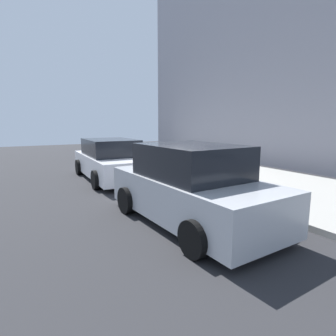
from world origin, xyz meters
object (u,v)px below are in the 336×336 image
Objects in this scene: suitcase_maroon_4 at (201,171)px; suitcase_black_6 at (185,168)px; parked_car_silver_0 at (191,187)px; parked_car_white_1 at (110,160)px; suitcase_teal_5 at (192,169)px; suitcase_red_7 at (179,166)px; fire_hydrant at (169,160)px; suitcase_navy_2 at (222,177)px; suitcase_red_0 at (248,182)px; suitcase_olive_1 at (231,178)px; suitcase_silver_3 at (211,174)px; bollard_post at (159,160)px.

suitcase_maroon_4 is 1.23× the size of suitcase_black_6.
parked_car_silver_0 is 5.47m from parked_car_white_1.
suitcase_teal_5 is at bearing 4.60° from suitcase_maroon_4.
parked_car_silver_0 is at bearing 144.60° from suitcase_teal_5.
suitcase_red_7 is 0.74× the size of fire_hydrant.
suitcase_red_7 is 0.80m from fire_hydrant.
suitcase_red_7 is at bearing -29.21° from parked_car_silver_0.
suitcase_red_7 is at bearing 0.50° from suitcase_maroon_4.
fire_hydrant reaches higher than suitcase_red_7.
suitcase_black_6 is (2.03, 0.10, 0.00)m from suitcase_navy_2.
parked_car_silver_0 reaches higher than suitcase_red_0.
suitcase_red_7 is 2.71m from parked_car_white_1.
fire_hydrant is 0.19× the size of parked_car_silver_0.
suitcase_red_0 and suitcase_olive_1 have the same top height.
suitcase_black_6 is 2.91m from parked_car_white_1.
suitcase_silver_3 is 1.03× the size of suitcase_teal_5.
suitcase_red_7 is at bearing -111.29° from parked_car_white_1.
parked_car_silver_0 is (-3.50, 2.49, 0.33)m from suitcase_teal_5.
suitcase_black_6 is (0.48, 0.01, -0.04)m from suitcase_teal_5.
parked_car_silver_0 is (-1.95, 2.58, 0.37)m from suitcase_navy_2.
suitcase_red_0 is 0.59m from suitcase_olive_1.
suitcase_red_7 is (2.55, 0.07, -0.00)m from suitcase_navy_2.
suitcase_red_0 is 0.98× the size of suitcase_maroon_4.
parked_car_silver_0 reaches higher than suitcase_olive_1.
suitcase_maroon_4 is 1.32× the size of bollard_post.
suitcase_maroon_4 is at bearing -175.40° from suitcase_teal_5.
suitcase_maroon_4 is at bearing 2.95° from suitcase_navy_2.
suitcase_olive_1 is 4.77m from parked_car_white_1.
suitcase_maroon_4 is (1.62, -0.06, -0.02)m from suitcase_olive_1.
fire_hydrant is at bearing 1.23° from suitcase_navy_2.
suitcase_maroon_4 is 0.48m from suitcase_teal_5.
suitcase_navy_2 is 2.55m from suitcase_red_7.
suitcase_olive_1 is (0.58, 0.09, 0.01)m from suitcase_red_0.
fire_hydrant is at bearing -0.73° from suitcase_teal_5.
suitcase_maroon_4 is 2.26m from fire_hydrant.
suitcase_olive_1 is at bearing 175.06° from suitcase_silver_3.
suitcase_maroon_4 is at bearing -39.94° from parked_car_silver_0.
suitcase_navy_2 is 2.03m from suitcase_black_6.
bollard_post is at bearing 12.70° from fire_hydrant.
suitcase_red_7 is at bearing -1.49° from suitcase_teal_5.
bollard_post is (4.55, 0.11, 0.02)m from suitcase_olive_1.
suitcase_navy_2 is at bearing -178.47° from suitcase_red_7.
fire_hydrant is (2.79, 0.05, 0.13)m from suitcase_silver_3.
suitcase_olive_1 is 1.15× the size of fire_hydrant.
parked_car_white_1 reaches higher than suitcase_black_6.
fire_hydrant is at bearing -0.59° from suitcase_olive_1.
suitcase_teal_5 is at bearing 178.51° from suitcase_red_7.
suitcase_teal_5 is 1.00m from suitcase_red_7.
suitcase_maroon_4 reaches higher than suitcase_silver_3.
parked_car_white_1 is (-0.47, 2.36, 0.22)m from bollard_post.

